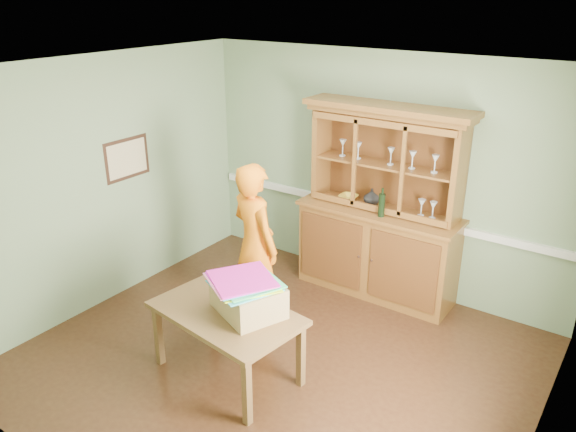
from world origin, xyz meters
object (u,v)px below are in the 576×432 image
Objects in this scene: china_hutch at (379,230)px; person at (255,245)px; dining_table at (226,319)px; cardboard_box at (248,298)px.

china_hutch is 1.49m from person.
cardboard_box is (0.16, 0.11, 0.22)m from dining_table.
china_hutch reaches higher than dining_table.
dining_table is 0.29m from cardboard_box.
cardboard_box is at bearing 142.08° from person.
china_hutch is at bearing 83.00° from cardboard_box.
dining_table is at bearing -145.27° from cardboard_box.
person is (-0.53, 0.77, 0.07)m from cardboard_box.
china_hutch is 2.20m from dining_table.
dining_table is at bearing 130.01° from person.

